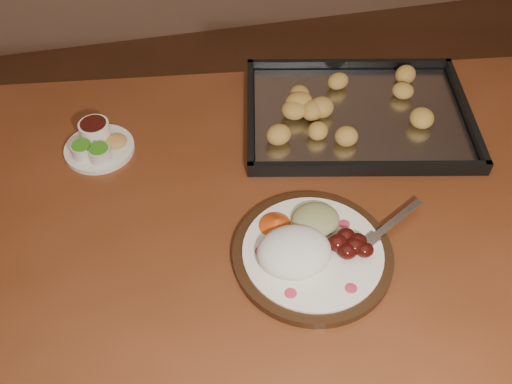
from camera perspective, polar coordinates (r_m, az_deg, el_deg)
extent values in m
cube|color=brown|center=(1.11, 1.17, -2.68)|extent=(1.60, 1.08, 0.04)
cylinder|color=#4F2617|center=(1.74, -23.39, -2.25)|extent=(0.07, 0.07, 0.71)
cylinder|color=#4F2617|center=(1.81, 21.60, 0.79)|extent=(0.07, 0.07, 0.71)
cylinder|color=black|center=(1.02, 5.67, -6.25)|extent=(0.29, 0.29, 0.02)
cylinder|color=white|center=(1.02, 5.71, -5.93)|extent=(0.25, 0.25, 0.01)
ellipsoid|color=#CA304A|center=(0.96, 3.47, -10.06)|extent=(0.02, 0.02, 0.00)
ellipsoid|color=#CA304A|center=(0.98, 9.47, -9.47)|extent=(0.02, 0.02, 0.00)
ellipsoid|color=#CA304A|center=(1.06, 8.81, -3.19)|extent=(0.02, 0.02, 0.00)
ellipsoid|color=#CA304A|center=(1.01, 0.46, -5.94)|extent=(0.02, 0.02, 0.00)
ellipsoid|color=white|center=(0.99, 3.84, -5.99)|extent=(0.13, 0.12, 0.06)
ellipsoid|color=#4C0D0A|center=(1.00, 9.14, -5.86)|extent=(0.04, 0.03, 0.03)
ellipsoid|color=#4C0D0A|center=(1.02, 10.05, -4.88)|extent=(0.04, 0.03, 0.03)
ellipsoid|color=#4C0D0A|center=(1.02, 8.96, -4.37)|extent=(0.04, 0.03, 0.03)
ellipsoid|color=#4C0D0A|center=(1.01, 10.82, -5.73)|extent=(0.04, 0.03, 0.03)
ellipsoid|color=#4C0D0A|center=(1.01, 8.16, -5.05)|extent=(0.04, 0.03, 0.03)
ellipsoid|color=#4C0D0A|center=(1.01, 9.83, -5.34)|extent=(0.04, 0.03, 0.03)
ellipsoid|color=tan|center=(1.04, 5.97, -2.76)|extent=(0.09, 0.08, 0.04)
cone|color=#C84412|center=(1.03, 2.07, -3.09)|extent=(0.09, 0.09, 0.03)
cube|color=white|center=(1.08, 13.86, -2.71)|extent=(0.13, 0.08, 0.00)
cube|color=white|center=(1.04, 11.33, -4.76)|extent=(0.04, 0.04, 0.00)
cylinder|color=white|center=(1.02, 10.84, -5.81)|extent=(0.03, 0.02, 0.00)
cylinder|color=white|center=(1.02, 10.57, -5.60)|extent=(0.03, 0.02, 0.00)
cylinder|color=white|center=(1.02, 10.31, -5.39)|extent=(0.03, 0.02, 0.00)
cylinder|color=white|center=(1.03, 10.04, -5.18)|extent=(0.03, 0.02, 0.00)
cylinder|color=white|center=(1.25, -15.38, 4.20)|extent=(0.15, 0.15, 0.01)
cylinder|color=silver|center=(1.22, -16.93, 4.03)|extent=(0.05, 0.05, 0.03)
cylinder|color=#3B8C1C|center=(1.22, -17.07, 4.50)|extent=(0.04, 0.04, 0.00)
cylinder|color=silver|center=(1.21, -15.34, 3.74)|extent=(0.05, 0.05, 0.03)
cylinder|color=#3B8C1C|center=(1.20, -15.47, 4.21)|extent=(0.04, 0.04, 0.00)
cylinder|color=white|center=(1.26, -15.81, 5.96)|extent=(0.06, 0.06, 0.04)
cylinder|color=#330B09|center=(1.24, -15.98, 6.58)|extent=(0.05, 0.05, 0.00)
ellipsoid|color=#E09C4F|center=(1.24, -13.80, 5.02)|extent=(0.04, 0.04, 0.02)
cube|color=black|center=(1.30, 10.08, 7.41)|extent=(0.55, 0.45, 0.01)
cube|color=black|center=(1.43, 9.28, 12.47)|extent=(0.48, 0.11, 0.02)
cube|color=black|center=(1.16, 11.26, 2.43)|extent=(0.48, 0.11, 0.02)
cube|color=black|center=(1.35, 20.23, 7.64)|extent=(0.09, 0.35, 0.02)
cube|color=black|center=(1.27, -0.56, 8.03)|extent=(0.09, 0.35, 0.02)
cube|color=silver|center=(1.30, 10.12, 7.63)|extent=(0.51, 0.41, 0.00)
ellipsoid|color=#C49244|center=(1.29, 12.92, 8.28)|extent=(0.05, 0.05, 0.04)
ellipsoid|color=#C49244|center=(1.34, 14.83, 9.27)|extent=(0.07, 0.07, 0.04)
ellipsoid|color=#C49244|center=(1.36, 11.50, 10.84)|extent=(0.07, 0.07, 0.04)
ellipsoid|color=#C49244|center=(1.33, 9.92, 10.00)|extent=(0.05, 0.05, 0.04)
ellipsoid|color=#C49244|center=(1.34, 7.52, 10.58)|extent=(0.07, 0.07, 0.04)
ellipsoid|color=#C49244|center=(1.29, 7.79, 9.01)|extent=(0.07, 0.07, 0.04)
ellipsoid|color=#C49244|center=(1.27, 4.42, 8.43)|extent=(0.05, 0.05, 0.04)
ellipsoid|color=#C49244|center=(1.23, 7.23, 6.79)|extent=(0.07, 0.07, 0.04)
ellipsoid|color=#C49244|center=(1.23, 7.05, 6.87)|extent=(0.07, 0.07, 0.04)
ellipsoid|color=#C49244|center=(1.21, 10.80, 5.56)|extent=(0.05, 0.05, 0.04)
ellipsoid|color=#C49244|center=(1.26, 11.84, 7.22)|extent=(0.07, 0.07, 0.04)
ellipsoid|color=#C49244|center=(1.28, 15.44, 7.12)|extent=(0.07, 0.07, 0.04)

